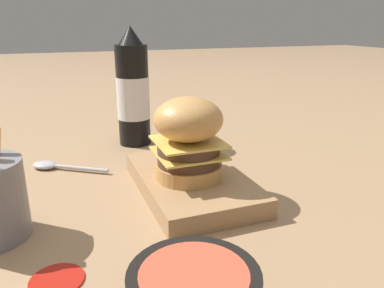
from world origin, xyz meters
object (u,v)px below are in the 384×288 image
serving_board (192,183)px  ketchup_bottle (133,93)px  burger (188,138)px  spoon (53,166)px

serving_board → ketchup_bottle: size_ratio=1.02×
burger → spoon: bearing=46.2°
serving_board → spoon: size_ratio=1.90×
spoon → burger: bearing=170.3°
spoon → ketchup_bottle: bearing=-116.7°
serving_board → ketchup_bottle: bearing=5.8°
ketchup_bottle → burger: bearing=-176.0°
serving_board → spoon: (0.18, 0.20, -0.01)m
ketchup_bottle → spoon: size_ratio=1.86×
burger → ketchup_bottle: (0.28, 0.02, 0.02)m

